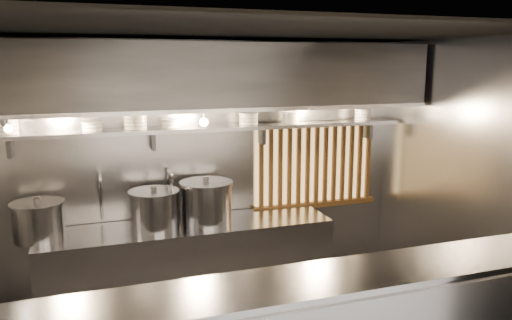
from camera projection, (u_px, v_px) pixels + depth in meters
ceiling at (249, 31)px, 3.88m from camera, size 4.50×4.50×0.00m
wall_back at (208, 169)px, 5.54m from camera, size 4.50×0.00×4.50m
wall_right at (469, 184)px, 4.85m from camera, size 0.00×3.00×3.00m
cooking_bench at (190, 266)px, 5.28m from camera, size 3.00×0.70×0.90m
bowl_shelf at (211, 128)px, 5.28m from camera, size 4.40×0.34×0.04m
exhaust_hood at (215, 77)px, 4.97m from camera, size 4.40×0.81×0.65m
wood_screen at (316, 164)px, 5.91m from camera, size 1.56×0.09×1.04m
faucet_left at (100, 188)px, 5.07m from camera, size 0.04×0.30×0.50m
faucet_right at (169, 183)px, 5.29m from camera, size 0.04×0.30×0.50m
heat_lamp at (4, 122)px, 4.21m from camera, size 0.25×0.35×0.20m
pendant_bulb at (204, 122)px, 5.12m from camera, size 0.09×0.09×0.19m
stock_pot_left at (38, 220)px, 4.74m from camera, size 0.60×0.60×0.41m
stock_pot_mid at (155, 210)px, 5.04m from camera, size 0.62×0.62×0.44m
stock_pot_right at (206, 202)px, 5.23m from camera, size 0.74×0.74×0.48m
bowl_stack_0 at (8, 125)px, 4.65m from camera, size 0.20×0.20×0.17m
bowl_stack_1 at (93, 126)px, 4.89m from camera, size 0.21×0.21×0.09m
bowl_stack_2 at (135, 121)px, 5.01m from camera, size 0.24×0.24×0.17m
bowl_stack_3 at (171, 123)px, 5.13m from camera, size 0.20×0.20×0.09m
bowl_stack_4 at (248, 119)px, 5.39m from camera, size 0.22×0.22×0.13m
bowl_stack_5 at (291, 117)px, 5.55m from camera, size 0.20×0.20×0.13m
bowl_stack_6 at (363, 115)px, 5.84m from camera, size 0.20×0.20×0.13m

